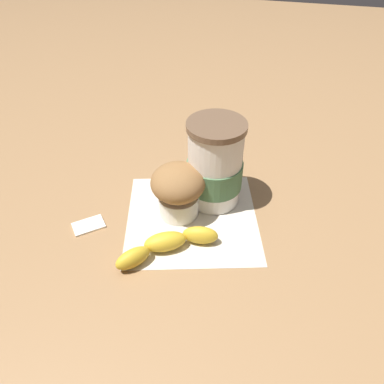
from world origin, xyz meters
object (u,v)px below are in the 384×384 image
at_px(muffin, 178,188).
at_px(banana, 167,244).
at_px(sugar_packet, 88,225).
at_px(coffee_cup, 215,166).

relative_size(muffin, banana, 0.67).
relative_size(banana, sugar_packet, 2.83).
bearing_deg(muffin, banana, 3.88).
bearing_deg(muffin, sugar_packet, -63.61).
height_order(coffee_cup, banana, coffee_cup).
bearing_deg(banana, sugar_packet, -98.16).
xyz_separation_m(banana, sugar_packet, (-0.02, -0.14, -0.01)).
distance_m(muffin, banana, 0.10).
relative_size(coffee_cup, banana, 1.08).
relative_size(coffee_cup, muffin, 1.61).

